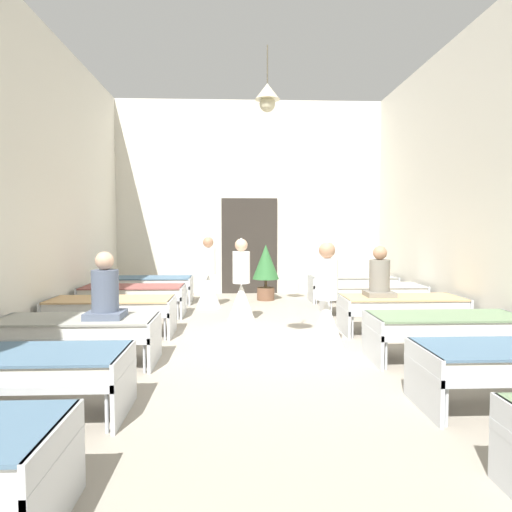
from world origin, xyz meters
The scene contains 17 objects.
ground_plane centered at (0.00, 0.00, -0.05)m, with size 7.24×11.42×0.10m, color #9E9384.
room_shell centered at (0.00, 1.37, 2.42)m, with size 7.04×11.02×4.84m.
bed_left_row_1 centered at (-2.27, -2.36, 0.44)m, with size 1.90×0.84×0.57m.
bed_left_row_2 centered at (-2.27, -0.79, 0.44)m, with size 1.90×0.84×0.57m.
bed_right_row_2 centered at (2.27, -0.79, 0.44)m, with size 1.90×0.84×0.57m.
bed_left_row_3 centered at (-2.27, 0.79, 0.44)m, with size 1.90×0.84×0.57m.
bed_right_row_3 centered at (2.27, 0.79, 0.44)m, with size 1.90×0.84×0.57m.
bed_left_row_4 centered at (-2.27, 2.36, 0.44)m, with size 1.90×0.84×0.57m.
bed_right_row_4 centered at (2.27, 2.36, 0.44)m, with size 1.90×0.84×0.57m.
bed_left_row_5 centered at (-2.27, 3.93, 0.44)m, with size 1.90×0.84×0.57m.
bed_right_row_5 centered at (2.27, 3.93, 0.44)m, with size 1.90×0.84×0.57m.
nurse_near_aisle centered at (-0.91, 3.24, 0.53)m, with size 0.52×0.52×1.49m.
nurse_mid_aisle centered at (-0.25, 1.63, 0.53)m, with size 0.52×0.52×1.49m.
nurse_far_aisle centered at (0.86, -0.28, 0.53)m, with size 0.52×0.52×1.49m.
patient_seated_primary centered at (1.92, 0.82, 0.87)m, with size 0.44×0.44×0.80m.
patient_seated_secondary centered at (-1.92, -0.80, 0.87)m, with size 0.44×0.44×0.80m.
potted_plant centered at (0.34, 4.22, 0.78)m, with size 0.61×0.61×1.28m.
Camera 1 is at (-0.36, -6.47, 1.66)m, focal length 33.01 mm.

